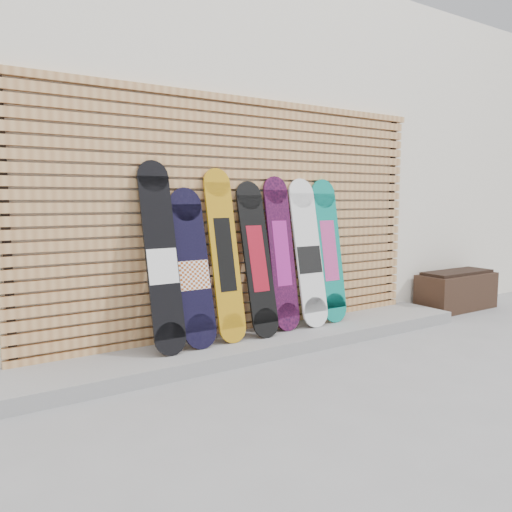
# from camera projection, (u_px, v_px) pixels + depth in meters

# --- Properties ---
(ground) EXTENTS (80.00, 80.00, 0.00)m
(ground) POSITION_uv_depth(u_px,v_px,m) (322.00, 366.00, 4.09)
(ground) COLOR gray
(ground) RESTS_ON ground
(building) EXTENTS (12.00, 5.00, 3.60)m
(building) POSITION_uv_depth(u_px,v_px,m) (190.00, 168.00, 7.08)
(building) COLOR white
(building) RESTS_ON ground
(concrete_step) EXTENTS (4.60, 0.70, 0.12)m
(concrete_step) POSITION_uv_depth(u_px,v_px,m) (261.00, 342.00, 4.57)
(concrete_step) COLOR gray
(concrete_step) RESTS_ON ground
(slat_wall) EXTENTS (4.26, 0.08, 2.29)m
(slat_wall) POSITION_uv_depth(u_px,v_px,m) (244.00, 216.00, 4.68)
(slat_wall) COLOR tan
(slat_wall) RESTS_ON ground
(planter_box) EXTENTS (1.07, 0.45, 0.48)m
(planter_box) POSITION_uv_depth(u_px,v_px,m) (456.00, 290.00, 6.19)
(planter_box) COLOR black
(planter_box) RESTS_ON ground
(snowboard_0) EXTENTS (0.27, 0.38, 1.57)m
(snowboard_0) POSITION_uv_depth(u_px,v_px,m) (162.00, 258.00, 4.04)
(snowboard_0) COLOR black
(snowboard_0) RESTS_ON concrete_step
(snowboard_1) EXTENTS (0.30, 0.35, 1.35)m
(snowboard_1) POSITION_uv_depth(u_px,v_px,m) (193.00, 268.00, 4.22)
(snowboard_1) COLOR black
(snowboard_1) RESTS_ON concrete_step
(snowboard_2) EXTENTS (0.26, 0.34, 1.52)m
(snowboard_2) POSITION_uv_depth(u_px,v_px,m) (225.00, 255.00, 4.38)
(snowboard_2) COLOR #B78113
(snowboard_2) RESTS_ON concrete_step
(snowboard_3) EXTENTS (0.27, 0.37, 1.41)m
(snowboard_3) POSITION_uv_depth(u_px,v_px,m) (257.00, 259.00, 4.56)
(snowboard_3) COLOR black
(snowboard_3) RESTS_ON concrete_step
(snowboard_4) EXTENTS (0.27, 0.28, 1.47)m
(snowboard_4) POSITION_uv_depth(u_px,v_px,m) (281.00, 253.00, 4.76)
(snowboard_4) COLOR black
(snowboard_4) RESTS_ON concrete_step
(snowboard_5) EXTENTS (0.30, 0.33, 1.45)m
(snowboard_5) POSITION_uv_depth(u_px,v_px,m) (308.00, 253.00, 4.90)
(snowboard_5) COLOR white
(snowboard_5) RESTS_ON concrete_step
(snowboard_6) EXTENTS (0.30, 0.28, 1.45)m
(snowboard_6) POSITION_uv_depth(u_px,v_px,m) (329.00, 251.00, 5.08)
(snowboard_6) COLOR #0D8173
(snowboard_6) RESTS_ON concrete_step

